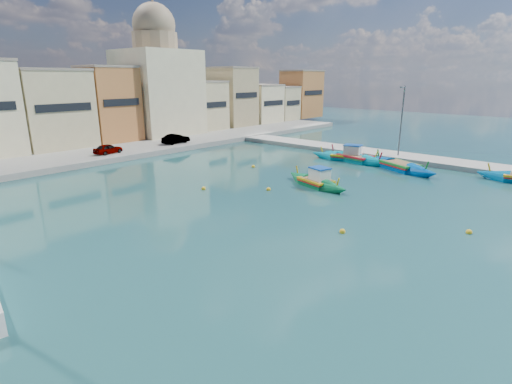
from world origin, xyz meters
TOP-DOWN VIEW (x-y plane):
  - ground at (0.00, 0.00)m, footprint 160.00×160.00m
  - east_quay at (18.00, 0.00)m, footprint 4.00×70.00m
  - north_quay at (0.00, 32.00)m, footprint 80.00×8.00m
  - north_townhouses at (6.68, 39.36)m, footprint 83.20×7.87m
  - church_block at (10.00, 40.00)m, footprint 10.00×10.00m
  - quay_street_lamp at (17.44, 6.00)m, footprint 1.18×0.16m
  - parked_cars at (-10.56, 30.50)m, footprint 33.19×2.65m
  - luzzu_turquoise_cabin at (13.35, 9.89)m, footprint 3.65×8.80m
  - luzzu_blue_cabin at (1.96, 6.58)m, footprint 3.65×7.48m
  - luzzu_cyan_mid at (13.29, 9.05)m, footprint 3.49×9.11m
  - luzzu_blue_south at (12.68, 3.74)m, footprint 5.85×9.36m
  - mooring_buoys at (0.85, 5.58)m, footprint 21.37×21.93m

SIDE VIEW (x-z plane):
  - ground at x=0.00m, z-range 0.00..0.00m
  - mooring_buoys at x=0.85m, z-range -0.10..0.26m
  - east_quay at x=18.00m, z-range 0.00..0.50m
  - luzzu_cyan_mid at x=13.29m, z-range -1.04..1.59m
  - luzzu_blue_south at x=12.68m, z-range -1.07..1.63m
  - north_quay at x=0.00m, z-range 0.00..0.60m
  - luzzu_blue_cabin at x=1.96m, z-range -0.97..1.60m
  - luzzu_turquoise_cabin at x=13.35m, z-range -1.05..1.71m
  - parked_cars at x=-10.56m, z-range 0.57..1.87m
  - quay_street_lamp at x=17.44m, z-range 0.34..8.34m
  - north_townhouses at x=6.68m, z-range -0.10..10.09m
  - church_block at x=10.00m, z-range -1.14..17.96m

